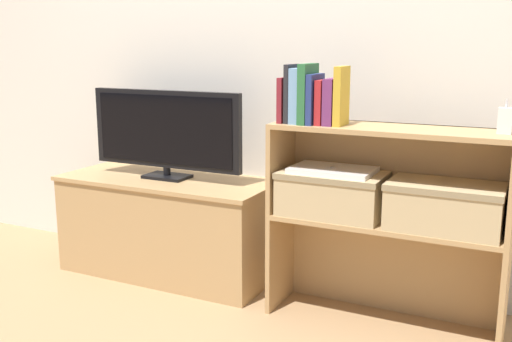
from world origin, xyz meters
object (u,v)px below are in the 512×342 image
at_px(tv_stand, 169,226).
at_px(book_mustard, 341,96).
at_px(baby_monitor, 505,121).
at_px(laptop, 333,170).
at_px(tv, 166,131).
at_px(book_maroon, 285,100).
at_px(book_charcoal, 291,94).
at_px(storage_basket_right, 445,204).
at_px(storage_basket_left, 332,191).
at_px(book_crimson, 323,102).
at_px(book_forest, 308,94).
at_px(book_navy, 315,99).
at_px(book_plum, 332,102).
at_px(book_skyblue, 299,96).

height_order(tv_stand, book_mustard, book_mustard).
relative_size(baby_monitor, laptop, 0.37).
xyz_separation_m(tv, book_maroon, (0.69, -0.12, 0.19)).
xyz_separation_m(book_maroon, book_charcoal, (0.03, 0.00, 0.03)).
height_order(book_charcoal, storage_basket_right, book_charcoal).
height_order(book_mustard, laptop, book_mustard).
bearing_deg(baby_monitor, storage_basket_left, -178.66).
relative_size(tv, book_mustard, 3.52).
bearing_deg(tv, book_maroon, -9.72).
height_order(book_crimson, laptop, book_crimson).
distance_m(baby_monitor, storage_basket_left, 0.72).
relative_size(book_forest, book_mustard, 1.03).
height_order(book_crimson, baby_monitor, book_crimson).
height_order(book_maroon, book_navy, book_navy).
bearing_deg(baby_monitor, book_forest, -176.80).
xyz_separation_m(baby_monitor, laptop, (-0.64, -0.01, -0.24)).
xyz_separation_m(baby_monitor, storage_basket_left, (-0.64, -0.01, -0.33)).
height_order(book_plum, storage_basket_left, book_plum).
bearing_deg(book_mustard, laptop, 143.71).
bearing_deg(book_plum, tv_stand, 172.38).
distance_m(tv_stand, book_skyblue, 1.02).
relative_size(book_navy, baby_monitor, 1.61).
height_order(book_maroon, book_forest, book_forest).
distance_m(book_charcoal, baby_monitor, 0.82).
bearing_deg(book_plum, book_crimson, 180.00).
height_order(baby_monitor, laptop, baby_monitor).
distance_m(tv, book_skyblue, 0.79).
xyz_separation_m(tv, book_forest, (0.79, -0.12, 0.22)).
height_order(tv, book_maroon, book_maroon).
bearing_deg(storage_basket_left, tv, 174.19).
relative_size(book_crimson, storage_basket_left, 0.41).
bearing_deg(book_mustard, book_maroon, 180.00).
bearing_deg(tv_stand, book_navy, -8.28).
bearing_deg(book_skyblue, storage_basket_right, 2.56).
xyz_separation_m(book_crimson, book_mustard, (0.08, 0.00, 0.03)).
xyz_separation_m(tv_stand, book_forest, (0.79, -0.12, 0.70)).
distance_m(book_maroon, storage_basket_left, 0.43).
height_order(book_forest, storage_basket_left, book_forest).
distance_m(book_crimson, book_plum, 0.04).
height_order(book_skyblue, book_crimson, book_skyblue).
bearing_deg(storage_basket_right, tv_stand, 176.08).
relative_size(book_navy, storage_basket_right, 0.47).
bearing_deg(book_mustard, book_forest, 180.00).
bearing_deg(tv, baby_monitor, -2.83).
relative_size(tv_stand, book_mustard, 4.64).
relative_size(book_forest, book_plum, 1.30).
xyz_separation_m(book_skyblue, book_forest, (0.04, 0.00, 0.01)).
bearing_deg(tv_stand, book_crimson, -7.97).
relative_size(book_charcoal, book_plum, 1.29).
bearing_deg(tv_stand, book_skyblue, -9.05).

